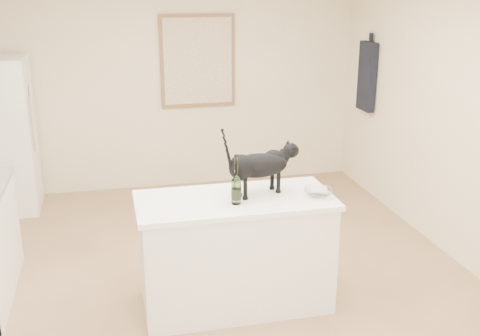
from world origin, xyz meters
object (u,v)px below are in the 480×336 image
(fridge, at_px, (1,136))
(black_cat, at_px, (258,169))
(glass_bowl, at_px, (318,193))
(wine_bottle, at_px, (236,183))

(fridge, height_order, black_cat, fridge)
(fridge, distance_m, black_cat, 3.37)
(black_cat, xyz_separation_m, glass_bowl, (0.44, -0.14, -0.18))
(black_cat, bearing_deg, fridge, 114.74)
(black_cat, relative_size, wine_bottle, 1.80)
(black_cat, bearing_deg, wine_bottle, -160.43)
(wine_bottle, height_order, glass_bowl, wine_bottle)
(fridge, xyz_separation_m, glass_bowl, (2.68, -2.65, 0.08))
(fridge, relative_size, glass_bowl, 7.81)
(fridge, distance_m, wine_bottle, 3.36)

